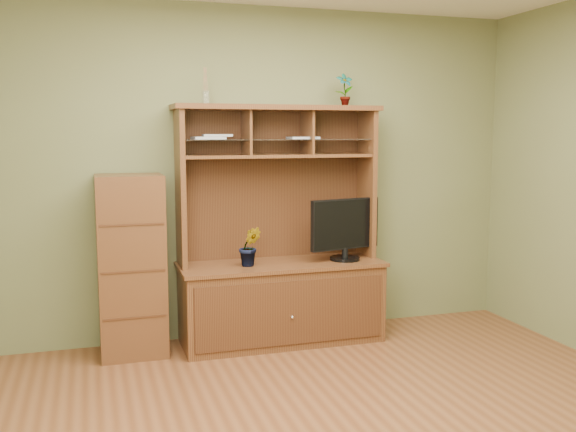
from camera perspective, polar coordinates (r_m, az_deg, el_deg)
name	(u,v)px	position (r m, az deg, el deg)	size (l,w,h in m)	color
room	(353,196)	(3.43, 5.76, 1.77)	(4.54, 4.04, 2.74)	brown
media_hutch	(280,277)	(5.21, -0.68, -5.48)	(1.66, 0.61, 1.90)	#442213
monitor	(345,228)	(5.23, 5.11, -1.06)	(0.63, 0.25, 0.50)	black
orchid_plant	(250,246)	(5.00, -3.40, -2.71)	(0.17, 0.14, 0.31)	#24541C
top_plant	(345,90)	(5.35, 5.06, 11.13)	(0.14, 0.10, 0.27)	#386F26
reed_diffuser	(205,90)	(5.03, -7.36, 11.06)	(0.06, 0.06, 0.28)	silver
magazines	(243,137)	(5.08, -4.05, 7.00)	(1.01, 0.20, 0.04)	#ACABB0
side_cabinet	(131,265)	(5.00, -13.75, -4.30)	(0.49, 0.45, 1.37)	#442213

